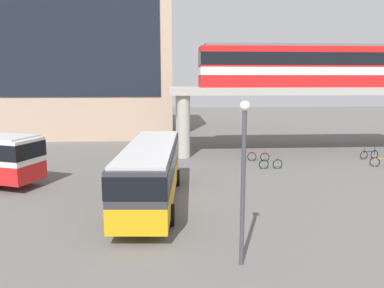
{
  "coord_description": "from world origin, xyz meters",
  "views": [
    {
      "loc": [
        -0.17,
        -20.31,
        6.61
      ],
      "look_at": [
        1.43,
        5.29,
        2.2
      ],
      "focal_mm": 35.27,
      "sensor_mm": 36.0,
      "label": 1
    }
  ],
  "objects_px": {
    "bicycle_orange": "(382,162)",
    "bicycle_black": "(369,155)",
    "train": "(310,65)",
    "station_building": "(71,61)",
    "bicycle_green": "(271,164)",
    "bicycle_red": "(258,157)",
    "bus_main": "(151,167)"
  },
  "relations": [
    {
      "from": "bicycle_orange",
      "to": "bicycle_black",
      "type": "distance_m",
      "value": 3.02
    },
    {
      "from": "train",
      "to": "bicycle_orange",
      "type": "distance_m",
      "value": 11.01
    },
    {
      "from": "bicycle_orange",
      "to": "bicycle_black",
      "type": "bearing_deg",
      "value": 79.05
    },
    {
      "from": "station_building",
      "to": "bicycle_green",
      "type": "distance_m",
      "value": 29.8
    },
    {
      "from": "station_building",
      "to": "bicycle_red",
      "type": "xyz_separation_m",
      "value": [
        19.13,
        -18.21,
        -8.52
      ]
    },
    {
      "from": "bicycle_orange",
      "to": "bicycle_black",
      "type": "height_order",
      "value": "same"
    },
    {
      "from": "bicycle_orange",
      "to": "bicycle_red",
      "type": "xyz_separation_m",
      "value": [
        -8.96,
        2.67,
        0.0
      ]
    },
    {
      "from": "train",
      "to": "bicycle_black",
      "type": "relative_size",
      "value": 11.5
    },
    {
      "from": "bicycle_black",
      "to": "bicycle_red",
      "type": "height_order",
      "value": "same"
    },
    {
      "from": "station_building",
      "to": "train",
      "type": "distance_m",
      "value": 28.26
    },
    {
      "from": "bicycle_green",
      "to": "bus_main",
      "type": "bearing_deg",
      "value": -138.84
    },
    {
      "from": "train",
      "to": "bicycle_red",
      "type": "height_order",
      "value": "train"
    },
    {
      "from": "station_building",
      "to": "bicycle_red",
      "type": "height_order",
      "value": "station_building"
    },
    {
      "from": "bus_main",
      "to": "bicycle_green",
      "type": "distance_m",
      "value": 11.5
    },
    {
      "from": "bicycle_red",
      "to": "bicycle_green",
      "type": "bearing_deg",
      "value": -84.0
    },
    {
      "from": "bus_main",
      "to": "bicycle_orange",
      "type": "distance_m",
      "value": 18.89
    },
    {
      "from": "train",
      "to": "bicycle_black",
      "type": "xyz_separation_m",
      "value": [
        3.87,
        -4.39,
        -7.5
      ]
    },
    {
      "from": "station_building",
      "to": "train",
      "type": "xyz_separation_m",
      "value": [
        24.79,
        -13.53,
        -1.02
      ]
    },
    {
      "from": "bicycle_black",
      "to": "bicycle_red",
      "type": "distance_m",
      "value": 9.53
    },
    {
      "from": "bicycle_black",
      "to": "bus_main",
      "type": "bearing_deg",
      "value": -149.46
    },
    {
      "from": "bus_main",
      "to": "bicycle_black",
      "type": "bearing_deg",
      "value": 30.54
    },
    {
      "from": "bicycle_black",
      "to": "train",
      "type": "bearing_deg",
      "value": 131.42
    },
    {
      "from": "bus_main",
      "to": "bicycle_green",
      "type": "height_order",
      "value": "bus_main"
    },
    {
      "from": "bicycle_black",
      "to": "bicycle_red",
      "type": "xyz_separation_m",
      "value": [
        -9.53,
        -0.29,
        0.0
      ]
    },
    {
      "from": "train",
      "to": "bus_main",
      "type": "relative_size",
      "value": 1.82
    },
    {
      "from": "station_building",
      "to": "bicycle_orange",
      "type": "height_order",
      "value": "station_building"
    },
    {
      "from": "bus_main",
      "to": "bicycle_black",
      "type": "relative_size",
      "value": 6.34
    },
    {
      "from": "station_building",
      "to": "bicycle_red",
      "type": "distance_m",
      "value": 27.76
    },
    {
      "from": "station_building",
      "to": "train",
      "type": "relative_size",
      "value": 1.21
    },
    {
      "from": "bus_main",
      "to": "bicycle_green",
      "type": "relative_size",
      "value": 6.24
    },
    {
      "from": "bus_main",
      "to": "bicycle_black",
      "type": "height_order",
      "value": "bus_main"
    },
    {
      "from": "bicycle_orange",
      "to": "bicycle_black",
      "type": "xyz_separation_m",
      "value": [
        0.57,
        2.96,
        0.0
      ]
    }
  ]
}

